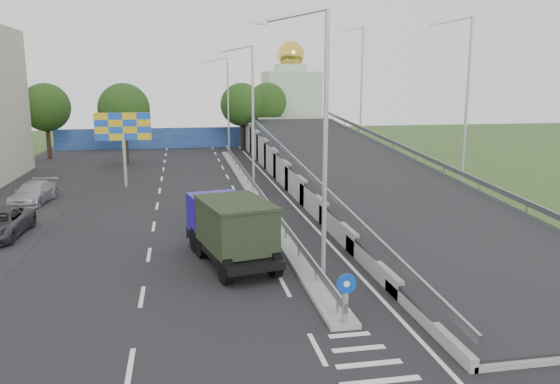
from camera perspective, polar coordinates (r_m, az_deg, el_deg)
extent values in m
plane|color=#2D4C1E|center=(16.12, 9.16, -17.26)|extent=(160.00, 160.00, 0.00)
cube|color=black|center=(34.21, -6.91, -1.65)|extent=(26.00, 90.00, 0.04)
cube|color=gray|center=(38.36, -2.82, 0.01)|extent=(1.00, 44.00, 0.20)
cube|color=gray|center=(41.41, 14.31, 3.67)|extent=(0.10, 50.00, 0.32)
cube|color=gray|center=(38.44, 1.30, 3.45)|extent=(0.10, 50.00, 0.32)
cube|color=gray|center=(38.23, -2.83, 0.96)|extent=(0.08, 44.00, 0.32)
cylinder|color=gray|center=(38.28, -2.82, 0.59)|extent=(0.09, 0.09, 0.60)
cylinder|color=black|center=(17.64, 6.82, -11.67)|extent=(0.20, 0.20, 1.20)
cylinder|color=#0C3FBF|center=(17.29, 6.96, -9.48)|extent=(0.64, 0.05, 0.64)
cylinder|color=white|center=(17.27, 6.99, -9.52)|extent=(0.20, 0.03, 0.20)
cylinder|color=#B2B5B7|center=(20.12, 4.75, 4.27)|extent=(0.18, 0.18, 10.00)
cylinder|color=#B2B5B7|center=(19.82, 1.46, 17.96)|extent=(2.57, 0.12, 0.66)
cube|color=#B2B5B7|center=(19.58, -2.15, 17.30)|extent=(0.50, 0.18, 0.12)
cylinder|color=#B2B5B7|center=(39.70, -2.85, 7.82)|extent=(0.18, 0.18, 10.00)
cylinder|color=#B2B5B7|center=(39.54, -4.70, 14.67)|extent=(2.57, 0.12, 0.66)
cube|color=#B2B5B7|center=(39.42, -6.48, 14.29)|extent=(0.50, 0.18, 0.12)
cylinder|color=#B2B5B7|center=(59.55, -5.43, 8.99)|extent=(0.18, 0.18, 10.00)
cylinder|color=#B2B5B7|center=(59.45, -6.70, 13.54)|extent=(2.57, 0.12, 0.66)
cube|color=#B2B5B7|center=(59.37, -7.88, 13.28)|extent=(0.50, 0.18, 0.12)
cube|color=navy|center=(65.60, -9.59, 5.61)|extent=(30.00, 0.50, 2.40)
cube|color=#B2CCAD|center=(74.84, 1.12, 9.00)|extent=(7.00, 7.00, 9.00)
cylinder|color=#B2CCAD|center=(74.80, 1.14, 12.83)|extent=(4.40, 4.40, 1.00)
sphere|color=gold|center=(74.86, 1.14, 14.13)|extent=(3.60, 3.60, 3.60)
cone|color=gold|center=(74.98, 1.15, 15.66)|extent=(0.30, 0.30, 1.20)
cylinder|color=#B2B5B7|center=(41.86, -15.91, 3.18)|extent=(0.24, 0.24, 4.00)
cube|color=gold|center=(41.59, -16.10, 6.59)|extent=(4.00, 0.20, 2.00)
cylinder|color=black|center=(53.81, -15.82, 4.94)|extent=(0.44, 0.44, 4.00)
sphere|color=black|center=(53.57, -16.00, 8.34)|extent=(4.80, 4.80, 4.80)
cylinder|color=black|center=(61.92, -3.96, 6.14)|extent=(0.44, 0.44, 4.00)
sphere|color=black|center=(61.71, -4.00, 9.10)|extent=(4.80, 4.80, 4.80)
cylinder|color=black|center=(59.99, -23.04, 5.09)|extent=(0.44, 0.44, 4.00)
sphere|color=black|center=(59.77, -23.28, 8.14)|extent=(4.80, 4.80, 4.80)
cylinder|color=black|center=(69.37, -1.32, 6.74)|extent=(0.44, 0.44, 4.00)
sphere|color=black|center=(69.19, -1.33, 9.38)|extent=(4.80, 4.80, 4.80)
cylinder|color=black|center=(25.45, -8.78, -4.98)|extent=(0.60, 1.17, 1.12)
cylinder|color=black|center=(26.01, -4.42, -4.52)|extent=(0.60, 1.17, 1.12)
cylinder|color=black|center=(24.60, -8.24, -5.55)|extent=(0.60, 1.17, 1.12)
cylinder|color=black|center=(25.18, -3.74, -5.05)|extent=(0.60, 1.17, 1.12)
cylinder|color=black|center=(21.34, -5.70, -8.16)|extent=(0.60, 1.17, 1.12)
cylinder|color=black|center=(22.00, -0.59, -7.49)|extent=(0.60, 1.17, 1.12)
cube|color=black|center=(23.71, -5.08, -5.74)|extent=(3.70, 6.69, 0.31)
cube|color=#190C86|center=(25.65, -6.80, -2.09)|extent=(2.65, 2.11, 1.73)
cube|color=black|center=(26.29, -7.31, -0.74)|extent=(1.90, 0.49, 0.71)
cube|color=black|center=(26.72, -7.28, -3.92)|extent=(2.32, 0.67, 0.51)
cube|color=black|center=(22.84, -4.64, -3.47)|extent=(3.25, 4.32, 1.84)
cube|color=black|center=(22.61, -4.68, -1.10)|extent=(3.37, 4.45, 0.12)
imported|color=#999CA1|center=(38.47, -24.36, -0.09)|extent=(2.53, 4.94, 1.37)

